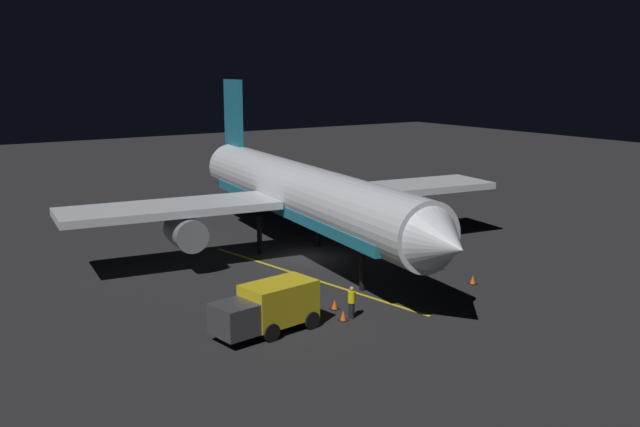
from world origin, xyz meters
name	(u,v)px	position (x,y,z in m)	size (l,w,h in m)	color
ground_plane	(304,259)	(0.00, 0.00, -0.10)	(180.00, 180.00, 0.20)	black
apron_guide_stripe	(307,277)	(2.30, 4.00, 0.00)	(0.24, 19.53, 0.01)	gold
airliner	(300,194)	(-0.08, -0.59, 4.43)	(32.22, 36.36, 11.98)	silver
baggage_truck	(269,308)	(9.00, 10.91, 1.25)	(5.68, 2.85, 2.46)	gold
catering_truck	(427,229)	(-9.77, 1.82, 1.20)	(6.53, 5.21, 2.26)	silver
ground_crew_worker	(352,302)	(4.41, 11.56, 0.89)	(0.40, 0.40, 1.74)	black
traffic_cone_near_left	(473,280)	(-5.33, 10.81, 0.25)	(0.50, 0.50, 0.55)	#EA590F
traffic_cone_near_right	(335,305)	(4.33, 9.89, 0.25)	(0.50, 0.50, 0.55)	#EA590F
traffic_cone_under_wing	(440,266)	(-5.85, 7.35, 0.25)	(0.50, 0.50, 0.55)	#EA590F
traffic_cone_far	(343,316)	(4.98, 11.60, 0.25)	(0.50, 0.50, 0.55)	#EA590F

